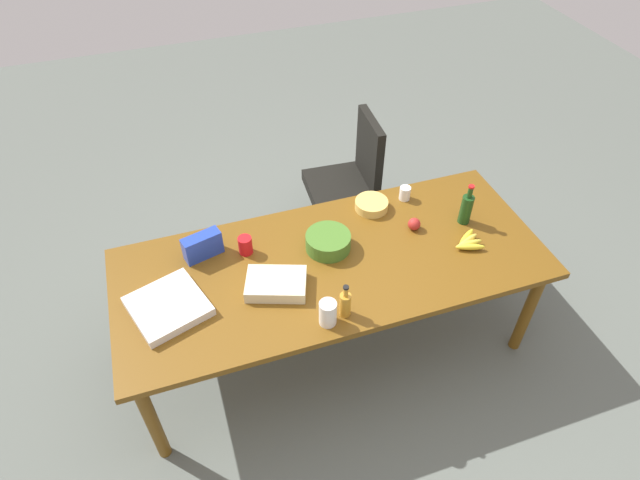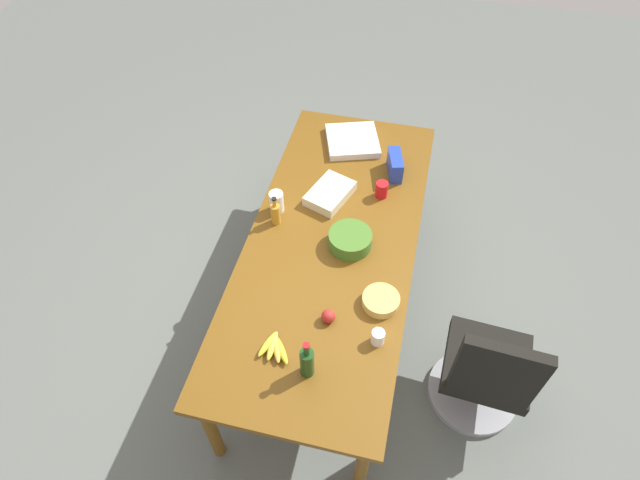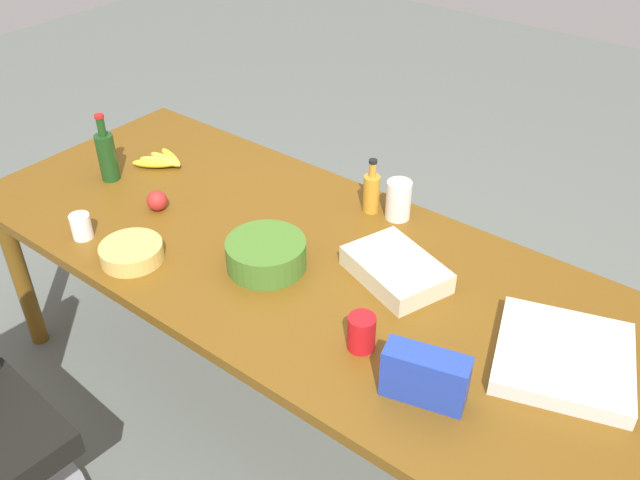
{
  "view_description": "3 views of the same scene",
  "coord_description": "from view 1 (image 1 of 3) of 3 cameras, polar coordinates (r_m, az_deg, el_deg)",
  "views": [
    {
      "loc": [
        -0.74,
        -1.99,
        2.96
      ],
      "look_at": [
        -0.04,
        0.1,
        0.85
      ],
      "focal_mm": 30.22,
      "sensor_mm": 36.0,
      "label": 1
    },
    {
      "loc": [
        2.03,
        0.41,
        3.22
      ],
      "look_at": [
        0.08,
        -0.06,
        0.84
      ],
      "focal_mm": 29.64,
      "sensor_mm": 36.0,
      "label": 2
    },
    {
      "loc": [
        -1.22,
        1.41,
        2.13
      ],
      "look_at": [
        -0.09,
        -0.04,
        0.82
      ],
      "focal_mm": 38.37,
      "sensor_mm": 36.0,
      "label": 3
    }
  ],
  "objects": [
    {
      "name": "chip_bowl",
      "position": [
        3.39,
        5.47,
        3.74
      ],
      "size": [
        0.27,
        0.27,
        0.06
      ],
      "primitive_type": "cylinder",
      "rotation": [
        0.0,
        0.0,
        -0.35
      ],
      "color": "#DBB558",
      "rests_on": "conference_table"
    },
    {
      "name": "chip_bag_blue",
      "position": [
        3.11,
        -12.34,
        -0.61
      ],
      "size": [
        0.23,
        0.14,
        0.15
      ],
      "primitive_type": "cube",
      "rotation": [
        0.0,
        0.0,
        0.27
      ],
      "color": "#223EAD",
      "rests_on": "conference_table"
    },
    {
      "name": "office_chair",
      "position": [
        4.15,
        2.84,
        5.16
      ],
      "size": [
        0.56,
        0.56,
        0.98
      ],
      "color": "gray",
      "rests_on": "ground"
    },
    {
      "name": "red_solo_cup",
      "position": [
        3.1,
        -7.91,
        -0.55
      ],
      "size": [
        0.09,
        0.09,
        0.11
      ],
      "primitive_type": "cylinder",
      "rotation": [
        0.0,
        0.0,
        -0.09
      ],
      "color": "red",
      "rests_on": "conference_table"
    },
    {
      "name": "apple_red",
      "position": [
        3.28,
        9.95,
        1.68
      ],
      "size": [
        0.08,
        0.08,
        0.08
      ],
      "primitive_type": "sphere",
      "rotation": [
        0.0,
        0.0,
        -0.08
      ],
      "color": "#AC2722",
      "rests_on": "conference_table"
    },
    {
      "name": "conference_table",
      "position": [
        3.11,
        1.3,
        -3.14
      ],
      "size": [
        2.45,
        1.02,
        0.76
      ],
      "color": "brown",
      "rests_on": "ground"
    },
    {
      "name": "mayo_jar",
      "position": [
        2.72,
        0.83,
        -7.73
      ],
      "size": [
        0.11,
        0.11,
        0.15
      ],
      "primitive_type": "cylinder",
      "rotation": [
        0.0,
        0.0,
        -0.19
      ],
      "color": "white",
      "rests_on": "conference_table"
    },
    {
      "name": "sheet_cake",
      "position": [
        2.9,
        -4.67,
        -4.65
      ],
      "size": [
        0.38,
        0.32,
        0.07
      ],
      "primitive_type": "cube",
      "rotation": [
        0.0,
        0.0,
        -0.34
      ],
      "color": "beige",
      "rests_on": "conference_table"
    },
    {
      "name": "paper_cup",
      "position": [
        3.48,
        8.98,
        4.92
      ],
      "size": [
        0.07,
        0.07,
        0.09
      ],
      "primitive_type": "cylinder",
      "rotation": [
        0.0,
        0.0,
        -0.02
      ],
      "color": "white",
      "rests_on": "conference_table"
    },
    {
      "name": "wine_bottle",
      "position": [
        3.35,
        15.23,
        3.27
      ],
      "size": [
        0.07,
        0.07,
        0.28
      ],
      "color": "#1A4117",
      "rests_on": "conference_table"
    },
    {
      "name": "pizza_box",
      "position": [
        2.92,
        -15.78,
        -6.76
      ],
      "size": [
        0.46,
        0.46,
        0.05
      ],
      "primitive_type": "cube",
      "rotation": [
        0.0,
        0.0,
        0.32
      ],
      "color": "silver",
      "rests_on": "conference_table"
    },
    {
      "name": "banana_bunch",
      "position": [
        3.25,
        15.43,
        -0.22
      ],
      "size": [
        0.18,
        0.19,
        0.04
      ],
      "color": "yellow",
      "rests_on": "conference_table"
    },
    {
      "name": "salad_bowl",
      "position": [
        3.1,
        0.87,
        -0.18
      ],
      "size": [
        0.27,
        0.27,
        0.1
      ],
      "primitive_type": "cylinder",
      "rotation": [
        0.0,
        0.0,
        -0.01
      ],
      "color": "#437125",
      "rests_on": "conference_table"
    },
    {
      "name": "dressing_bottle",
      "position": [
        2.75,
        2.68,
        -6.75
      ],
      "size": [
        0.07,
        0.07,
        0.21
      ],
      "color": "#C38726",
      "rests_on": "conference_table"
    },
    {
      "name": "ground_plane",
      "position": [
        3.64,
        1.13,
        -10.59
      ],
      "size": [
        10.0,
        10.0,
        0.0
      ],
      "primitive_type": "plane",
      "color": "#5E655E"
    }
  ]
}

